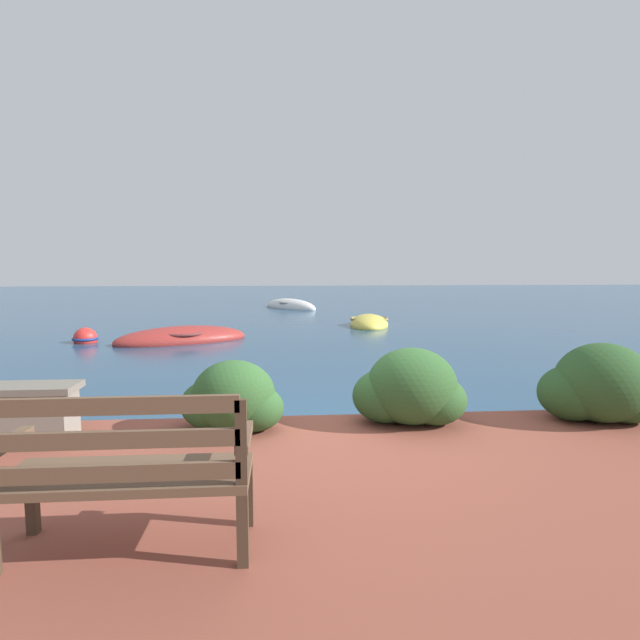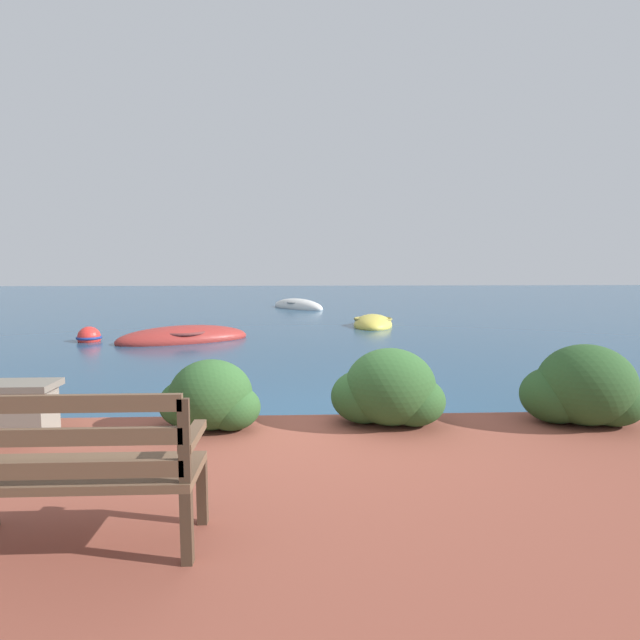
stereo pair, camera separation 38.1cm
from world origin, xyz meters
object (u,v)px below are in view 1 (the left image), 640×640
(rowboat_far, at_px, (290,307))
(rowboat_mid, at_px, (369,324))
(rowboat_nearest, at_px, (182,339))
(park_bench, at_px, (126,469))
(mooring_buoy, at_px, (85,339))

(rowboat_far, bearing_deg, rowboat_mid, 161.53)
(rowboat_mid, bearing_deg, rowboat_nearest, -52.29)
(park_bench, bearing_deg, rowboat_mid, 77.53)
(rowboat_mid, distance_m, mooring_buoy, 7.72)
(rowboat_nearest, height_order, mooring_buoy, rowboat_nearest)
(mooring_buoy, bearing_deg, park_bench, -67.94)
(rowboat_far, height_order, mooring_buoy, rowboat_far)
(rowboat_mid, distance_m, rowboat_far, 6.70)
(park_bench, distance_m, rowboat_mid, 12.54)
(rowboat_mid, height_order, mooring_buoy, mooring_buoy)
(rowboat_nearest, distance_m, rowboat_mid, 5.69)
(park_bench, distance_m, rowboat_far, 18.40)
(rowboat_mid, relative_size, rowboat_far, 0.80)
(park_bench, bearing_deg, rowboat_far, 89.77)
(rowboat_nearest, xyz_separation_m, mooring_buoy, (-2.23, -0.00, 0.04))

